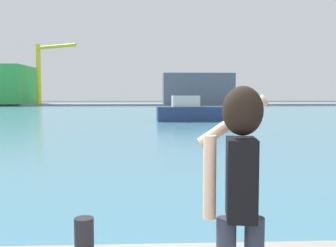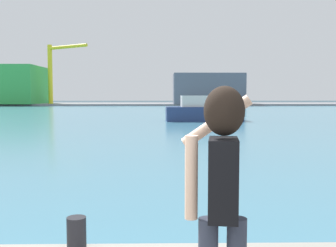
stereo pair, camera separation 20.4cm
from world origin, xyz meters
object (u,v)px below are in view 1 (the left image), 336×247
Objects in this scene: warehouse_left at (5,85)px; port_crane at (44,66)px; warehouse_right at (197,89)px; person_photographer at (240,183)px; harbor_bollard at (84,236)px; boat_moored at (193,112)px.

port_crane is at bearing -15.75° from warehouse_left.
port_crane is (-33.83, -0.83, 4.85)m from warehouse_right.
person_photographer is at bearing -74.38° from port_crane.
warehouse_right is at bearing 1.41° from port_crane.
warehouse_left is at bearing 110.29° from harbor_bollard.
boat_moored is at bearing 2.50° from person_photographer.
person_photographer is 4.59× the size of harbor_bollard.
warehouse_left is at bearing 164.25° from port_crane.
boat_moored is at bearing -97.31° from warehouse_right.
warehouse_right is (10.09, 85.74, 2.03)m from person_photographer.
harbor_bollard is 86.77m from port_crane.
warehouse_right is (6.84, 53.32, 2.90)m from boat_moored.
warehouse_left reaches higher than boat_moored.
person_photographer reaches higher than boat_moored.
warehouse_right is 1.19× the size of port_crane.
person_photographer is at bearing -97.67° from boat_moored.
warehouse_left is 10.58m from port_crane.
boat_moored is (3.25, 32.42, -0.87)m from person_photographer.
person_photographer is 93.68m from warehouse_left.
boat_moored is 0.44× the size of warehouse_right.
warehouse_right is 34.19m from port_crane.
port_crane reaches higher than harbor_bollard.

